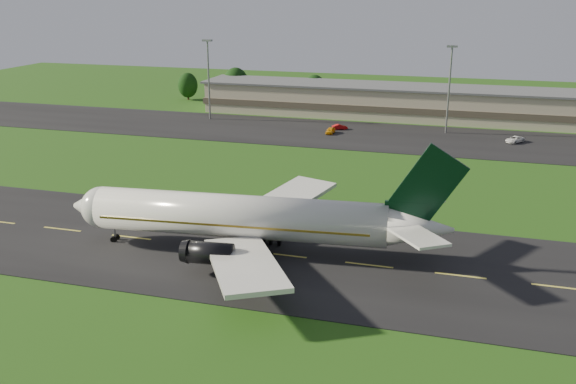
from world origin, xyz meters
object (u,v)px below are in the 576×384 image
(airliner, at_px, (246,218))
(light_mast_west, at_px, (208,70))
(service_vehicle_b, at_px, (340,127))
(terminal, at_px, (456,105))
(service_vehicle_a, at_px, (330,131))
(service_vehicle_c, at_px, (515,139))
(light_mast_centre, at_px, (450,79))

(airliner, xyz_separation_m, light_mast_west, (-38.79, 79.92, 8.08))
(light_mast_west, xyz_separation_m, service_vehicle_b, (35.18, -3.36, -12.02))
(terminal, height_order, service_vehicle_a, terminal)
(service_vehicle_b, xyz_separation_m, service_vehicle_c, (40.01, -2.49, 0.07))
(terminal, bearing_deg, light_mast_west, -165.24)
(light_mast_west, bearing_deg, service_vehicle_c, -4.45)
(service_vehicle_c, bearing_deg, terminal, 157.39)
(light_mast_centre, bearing_deg, light_mast_west, 180.00)
(service_vehicle_a, xyz_separation_m, service_vehicle_c, (41.18, 2.54, -0.03))
(airliner, bearing_deg, service_vehicle_c, 58.33)
(terminal, bearing_deg, service_vehicle_a, -138.10)
(light_mast_centre, xyz_separation_m, service_vehicle_a, (-25.99, -8.39, -11.93))
(light_mast_west, distance_m, service_vehicle_c, 76.36)
(light_mast_west, distance_m, service_vehicle_a, 37.01)
(light_mast_west, bearing_deg, terminal, 14.76)
(terminal, bearing_deg, light_mast_centre, -94.95)
(airliner, distance_m, light_mast_centre, 83.08)
(terminal, bearing_deg, service_vehicle_b, -143.30)
(light_mast_centre, bearing_deg, terminal, 85.05)
(light_mast_west, bearing_deg, service_vehicle_b, -5.46)
(airliner, height_order, light_mast_west, light_mast_west)
(terminal, relative_size, light_mast_west, 7.13)
(airliner, bearing_deg, service_vehicle_b, 87.20)
(terminal, relative_size, light_mast_centre, 7.13)
(light_mast_west, relative_size, light_mast_centre, 1.00)
(terminal, xyz_separation_m, light_mast_west, (-61.40, -16.18, 8.75))
(light_mast_west, distance_m, service_vehicle_b, 37.33)
(terminal, height_order, light_mast_centre, light_mast_centre)
(service_vehicle_a, relative_size, service_vehicle_b, 1.12)
(terminal, height_order, service_vehicle_b, terminal)
(light_mast_west, relative_size, service_vehicle_a, 4.88)
(airliner, bearing_deg, light_mast_centre, 69.64)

